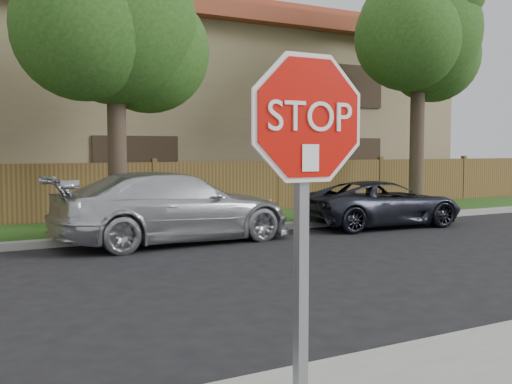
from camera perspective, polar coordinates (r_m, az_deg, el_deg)
far_curb at (r=12.66m, az=-21.97°, el=-4.78°), size 70.00×0.30×0.15m
grass_strip at (r=14.29m, az=-22.78°, el=-3.87°), size 70.00×3.00×0.12m
tree_mid at (r=14.70m, az=-13.06°, el=15.43°), size 4.80×3.90×7.35m
tree_right at (r=19.67m, az=15.58°, el=14.55°), size 4.80×3.90×8.20m
stop_sign at (r=3.37m, az=4.78°, el=1.56°), size 1.01×0.13×2.55m
sedan_right at (r=12.69m, az=-7.78°, el=-1.45°), size 5.22×2.33×1.49m
sedan_far_right at (r=15.51m, az=11.94°, el=-1.09°), size 4.30×2.22×1.16m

